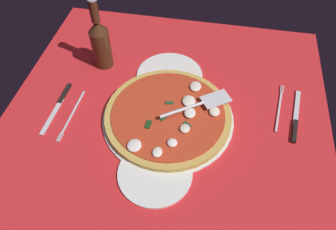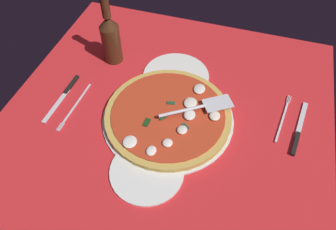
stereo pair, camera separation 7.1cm
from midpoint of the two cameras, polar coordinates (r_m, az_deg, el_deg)
name	(u,v)px [view 2 (the right image)]	position (r cm, az deg, el deg)	size (l,w,h in cm)	color
ground_plane	(167,115)	(98.12, 1.83, -0.13)	(98.95, 98.95, 0.80)	red
checker_pattern	(167,114)	(97.77, 1.84, 0.03)	(98.95, 98.95, 0.10)	silver
pizza_pan	(168,118)	(96.27, 2.10, -0.63)	(39.77, 39.77, 0.87)	silver
dinner_plate_left	(176,76)	(108.49, 3.32, 6.97)	(22.34, 22.34, 1.00)	white
dinner_plate_right	(147,171)	(86.15, -1.44, -10.20)	(20.13, 20.13, 1.00)	white
pizza	(168,115)	(95.08, 2.21, -0.13)	(38.12, 38.12, 3.28)	gold
pizza_server	(200,107)	(94.54, 7.88, 1.32)	(15.26, 20.61, 1.00)	silver
place_setting_near	(69,101)	(104.58, -15.51, 2.43)	(22.19, 13.13, 1.40)	silver
place_setting_far	(291,126)	(102.75, 23.10, -1.87)	(22.46, 14.01, 1.40)	white
beer_bottle	(111,37)	(109.95, -8.47, 13.62)	(6.47, 6.47, 25.79)	#422514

